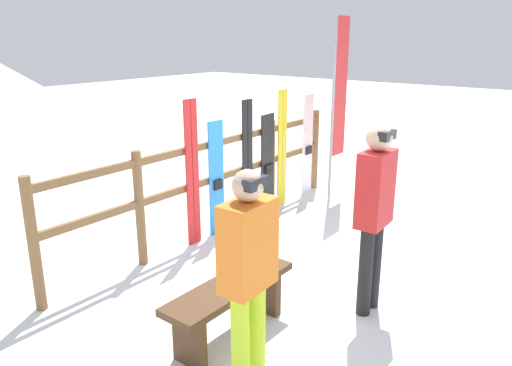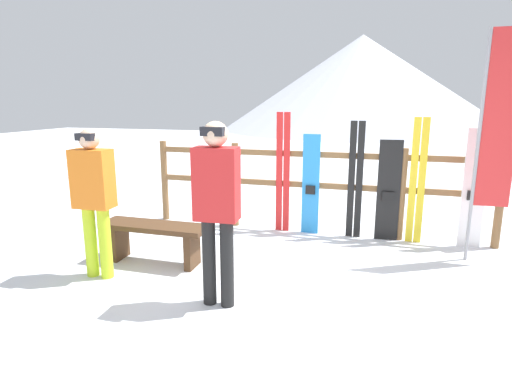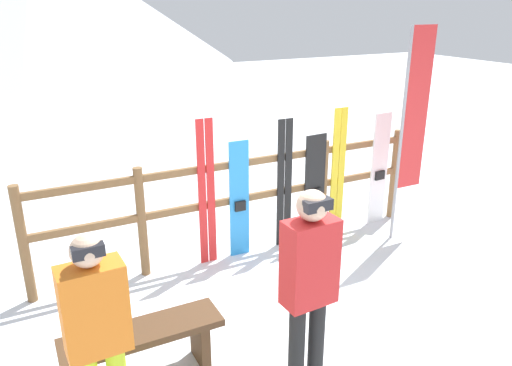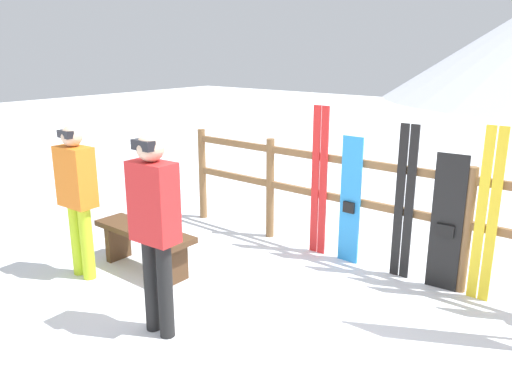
{
  "view_description": "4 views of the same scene",
  "coord_description": "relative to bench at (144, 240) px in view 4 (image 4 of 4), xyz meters",
  "views": [
    {
      "loc": [
        -4.33,
        -2.23,
        2.4
      ],
      "look_at": [
        -0.23,
        0.95,
        0.84
      ],
      "focal_mm": 35.0,
      "sensor_mm": 36.0,
      "label": 1
    },
    {
      "loc": [
        0.72,
        -3.78,
        1.86
      ],
      "look_at": [
        -0.57,
        0.77,
        0.89
      ],
      "focal_mm": 28.0,
      "sensor_mm": 36.0,
      "label": 2
    },
    {
      "loc": [
        -2.3,
        -3.18,
        2.89
      ],
      "look_at": [
        -0.12,
        1.12,
        1.12
      ],
      "focal_mm": 35.0,
      "sensor_mm": 36.0,
      "label": 3
    },
    {
      "loc": [
        2.41,
        -2.98,
        2.32
      ],
      "look_at": [
        -0.7,
        0.89,
        0.97
      ],
      "focal_mm": 35.0,
      "sensor_mm": 36.0,
      "label": 4
    }
  ],
  "objects": [
    {
      "name": "person_orange",
      "position": [
        -0.38,
        -0.5,
        0.58
      ],
      "size": [
        0.41,
        0.24,
        1.59
      ],
      "color": "#B7D826",
      "rests_on": "ground"
    },
    {
      "name": "ski_pair_red",
      "position": [
        1.18,
        1.57,
        0.51
      ],
      "size": [
        0.2,
        0.02,
        1.71
      ],
      "color": "red",
      "rests_on": "ground"
    },
    {
      "name": "ski_pair_yellow",
      "position": [
        2.97,
        1.57,
        0.49
      ],
      "size": [
        0.19,
        0.02,
        1.66
      ],
      "color": "yellow",
      "rests_on": "ground"
    },
    {
      "name": "snowboard_black_stripe",
      "position": [
        2.62,
        1.57,
        0.33
      ],
      "size": [
        0.3,
        0.07,
        1.37
      ],
      "color": "black",
      "rests_on": "ground"
    },
    {
      "name": "ski_pair_black",
      "position": [
        2.18,
        1.57,
        0.46
      ],
      "size": [
        0.2,
        0.02,
        1.61
      ],
      "color": "black",
      "rests_on": "ground"
    },
    {
      "name": "bench",
      "position": [
        0.0,
        0.0,
        0.0
      ],
      "size": [
        1.26,
        0.36,
        0.47
      ],
      "color": "#4C331E",
      "rests_on": "ground"
    },
    {
      "name": "fence",
      "position": [
        1.62,
        1.63,
        0.39
      ],
      "size": [
        4.81,
        0.1,
        1.25
      ],
      "color": "brown",
      "rests_on": "ground"
    },
    {
      "name": "person_red",
      "position": [
        1.07,
        -0.71,
        0.66
      ],
      "size": [
        0.4,
        0.24,
        1.69
      ],
      "color": "black",
      "rests_on": "ground"
    },
    {
      "name": "snowboard_blue",
      "position": [
        1.58,
        1.57,
        0.36
      ],
      "size": [
        0.24,
        0.06,
        1.42
      ],
      "color": "#288CE0",
      "rests_on": "ground"
    },
    {
      "name": "ground_plane",
      "position": [
        1.62,
        -0.14,
        -0.35
      ],
      "size": [
        40.0,
        40.0,
        0.0
      ],
      "primitive_type": "plane",
      "color": "white"
    }
  ]
}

